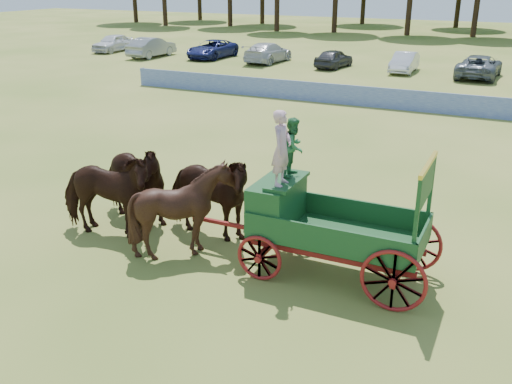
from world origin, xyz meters
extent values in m
plane|color=#9B9346|center=(0.00, 0.00, 0.00)|extent=(160.00, 160.00, 0.00)
imported|color=black|center=(-1.66, -0.39, 1.18)|extent=(2.98, 1.76, 2.36)
imported|color=black|center=(-1.66, 0.71, 1.18)|extent=(3.02, 1.91, 2.36)
imported|color=black|center=(0.74, -0.39, 1.18)|extent=(2.22, 1.99, 2.36)
imported|color=black|center=(0.74, 0.71, 1.18)|extent=(2.90, 1.52, 2.36)
cube|color=maroon|center=(2.94, 0.16, 0.60)|extent=(0.12, 2.00, 0.12)
cube|color=maroon|center=(5.94, 0.16, 0.60)|extent=(0.12, 2.00, 0.12)
cube|color=maroon|center=(4.44, -0.39, 0.72)|extent=(3.80, 0.10, 0.12)
cube|color=maroon|center=(4.44, 0.71, 0.72)|extent=(3.80, 0.10, 0.12)
cube|color=maroon|center=(2.04, 0.16, 0.75)|extent=(2.80, 0.09, 0.09)
cube|color=#1A5028|center=(4.44, 0.16, 1.00)|extent=(3.80, 1.80, 0.10)
cube|color=#1A5028|center=(4.44, -0.72, 1.30)|extent=(3.80, 0.06, 0.55)
cube|color=#1A5028|center=(4.44, 1.04, 1.30)|extent=(3.80, 0.06, 0.55)
cube|color=#1A5028|center=(6.32, 0.16, 1.30)|extent=(0.06, 1.80, 0.55)
cube|color=#1A5028|center=(2.94, 0.16, 1.55)|extent=(0.85, 1.70, 1.05)
cube|color=#1A5028|center=(3.19, 0.16, 2.12)|extent=(0.55, 1.50, 0.08)
cube|color=#1A5028|center=(2.56, 0.16, 1.35)|extent=(0.10, 1.60, 0.65)
cube|color=#1A5028|center=(2.74, 0.16, 1.05)|extent=(0.55, 1.60, 0.06)
cube|color=#1A5028|center=(6.24, -0.64, 1.95)|extent=(0.08, 0.08, 1.80)
cube|color=#1A5028|center=(6.24, 0.96, 1.95)|extent=(0.08, 0.08, 1.80)
cube|color=#1A5028|center=(6.24, 0.16, 2.55)|extent=(0.07, 1.75, 0.75)
cube|color=gold|center=(6.24, 0.16, 2.95)|extent=(0.08, 1.80, 0.09)
cube|color=gold|center=(6.20, 0.16, 2.55)|extent=(0.02, 1.30, 0.12)
torus|color=maroon|center=(2.94, -0.79, 0.55)|extent=(1.09, 0.09, 1.09)
torus|color=maroon|center=(2.94, 1.11, 0.55)|extent=(1.09, 0.09, 1.09)
torus|color=maroon|center=(5.94, -0.79, 0.70)|extent=(1.39, 0.09, 1.39)
torus|color=maroon|center=(5.94, 1.11, 0.70)|extent=(1.39, 0.09, 1.39)
imported|color=#C898A9|center=(3.19, -0.19, 3.00)|extent=(0.40, 0.61, 1.67)
imported|color=#296D3B|center=(3.19, 0.51, 2.84)|extent=(0.51, 0.66, 1.36)
cube|color=navy|center=(-1.00, 18.00, 0.53)|extent=(26.00, 0.08, 1.05)
imported|color=silver|center=(-26.00, 30.32, 0.76)|extent=(1.95, 4.52, 1.52)
imported|color=gray|center=(-20.86, 28.92, 0.80)|extent=(1.83, 4.91, 1.60)
imported|color=navy|center=(-15.97, 30.48, 0.72)|extent=(2.62, 5.31, 1.45)
imported|color=silver|center=(-10.85, 30.24, 0.76)|extent=(2.40, 5.36, 1.53)
imported|color=#333338|center=(-5.36, 29.88, 0.68)|extent=(2.13, 4.17, 1.36)
imported|color=silver|center=(-0.24, 30.04, 0.68)|extent=(1.52, 4.18, 1.37)
imported|color=slate|center=(4.73, 29.88, 0.75)|extent=(2.71, 5.50, 1.50)
cylinder|color=#382314|center=(-44.00, 57.96, 2.57)|extent=(0.60, 0.60, 5.13)
cylinder|color=#382314|center=(-37.13, 55.19, 2.71)|extent=(0.60, 0.60, 5.41)
cylinder|color=#382314|center=(-28.91, 58.15, 2.74)|extent=(0.60, 0.60, 5.48)
cylinder|color=#382314|center=(-20.57, 54.37, 2.41)|extent=(0.60, 0.60, 4.81)
cylinder|color=#382314|center=(-13.79, 55.77, 2.53)|extent=(0.60, 0.60, 5.06)
cylinder|color=#382314|center=(-5.32, 56.15, 2.71)|extent=(0.60, 0.60, 5.41)
cylinder|color=#382314|center=(1.60, 57.42, 2.60)|extent=(0.60, 0.60, 5.20)
cylinder|color=#382314|center=(-26.79, 63.64, 3.04)|extent=(0.60, 0.60, 6.08)
cylinder|color=#382314|center=(-14.01, 68.83, 2.29)|extent=(0.60, 0.60, 4.57)
cylinder|color=#382314|center=(-1.61, 68.41, 2.31)|extent=(0.60, 0.60, 4.63)
camera|label=1|loc=(7.77, -11.13, 6.53)|focal=40.00mm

